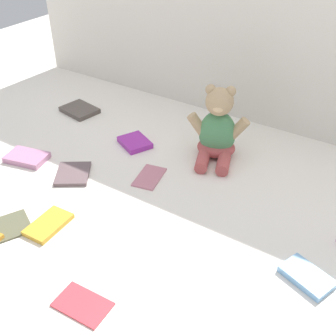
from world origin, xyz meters
TOP-DOWN VIEW (x-y plane):
  - ground_plane at (0.00, 0.00)m, footprint 3.20×3.20m
  - backdrop_drape at (0.00, 0.43)m, footprint 1.86×0.03m
  - teddy_bear at (0.01, 0.16)m, footprint 0.19×0.19m
  - book_case_1 at (0.04, -0.48)m, footprint 0.12×0.08m
  - book_case_3 at (-0.24, 0.07)m, footprint 0.12×0.12m
  - book_case_4 at (0.40, -0.17)m, footprint 0.12×0.10m
  - book_case_5 at (-0.29, -0.16)m, footprint 0.14×0.14m
  - book_case_6 at (-0.09, -0.05)m, footprint 0.09×0.12m
  - book_case_7 at (-0.27, -0.41)m, footprint 0.13×0.13m
  - book_case_8 at (-0.54, 0.15)m, footprint 0.14×0.12m
  - book_case_9 at (-0.46, -0.18)m, footprint 0.14×0.10m
  - book_case_10 at (-0.19, -0.35)m, footprint 0.07×0.12m

SIDE VIEW (x-z plane):
  - ground_plane at x=0.00m, z-range 0.00..0.00m
  - book_case_1 at x=0.04m, z-range 0.00..0.01m
  - book_case_6 at x=-0.09m, z-range 0.00..0.01m
  - book_case_7 at x=-0.27m, z-range 0.00..0.01m
  - book_case_5 at x=-0.29m, z-range 0.00..0.01m
  - book_case_10 at x=-0.19m, z-range 0.00..0.01m
  - book_case_4 at x=0.40m, z-range 0.00..0.02m
  - book_case_8 at x=-0.54m, z-range 0.00..0.02m
  - book_case_3 at x=-0.24m, z-range 0.00..0.02m
  - book_case_9 at x=-0.46m, z-range 0.00..0.02m
  - teddy_bear at x=0.01m, z-range -0.03..0.20m
  - backdrop_drape at x=0.00m, z-range 0.00..0.72m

